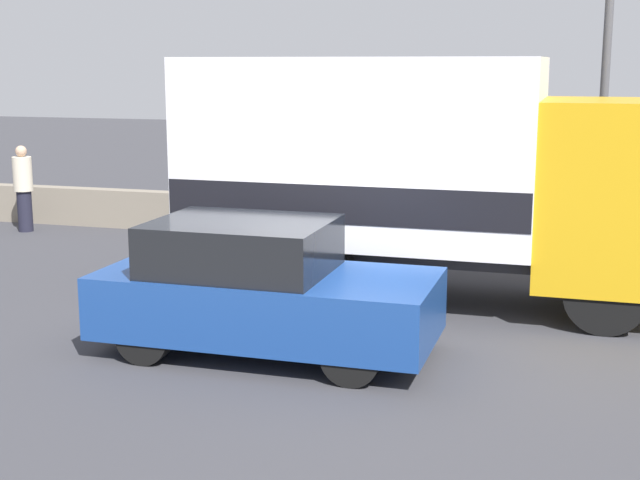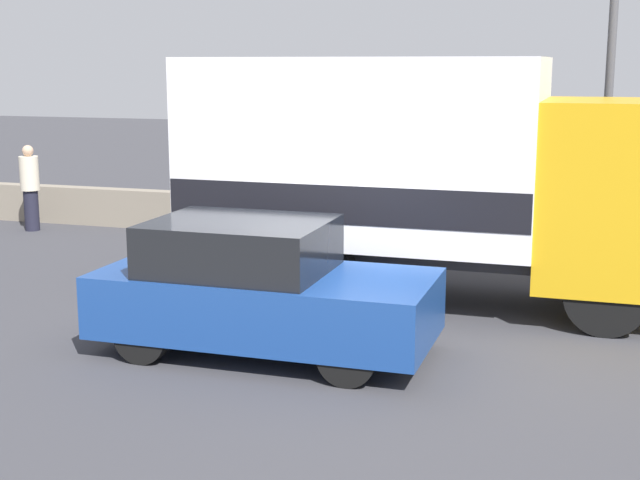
{
  "view_description": "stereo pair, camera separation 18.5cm",
  "coord_description": "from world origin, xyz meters",
  "views": [
    {
      "loc": [
        3.22,
        -9.99,
        3.4
      ],
      "look_at": [
        -0.11,
        1.05,
        1.11
      ],
      "focal_mm": 50.0,
      "sensor_mm": 36.0,
      "label": 1
    },
    {
      "loc": [
        3.39,
        -9.94,
        3.4
      ],
      "look_at": [
        -0.11,
        1.05,
        1.11
      ],
      "focal_mm": 50.0,
      "sensor_mm": 36.0,
      "label": 2
    }
  ],
  "objects": [
    {
      "name": "ground_plane",
      "position": [
        0.0,
        0.0,
        0.0
      ],
      "size": [
        80.0,
        80.0,
        0.0
      ],
      "primitive_type": "plane",
      "color": "#38383D"
    },
    {
      "name": "box_truck",
      "position": [
        0.81,
        2.52,
        1.9
      ],
      "size": [
        6.89,
        2.45,
        3.48
      ],
      "color": "gold",
      "rests_on": "ground_plane"
    },
    {
      "name": "street_lamp",
      "position": [
        3.41,
        5.36,
        4.02
      ],
      "size": [
        0.56,
        0.28,
        6.94
      ],
      "color": "#4C4C51",
      "rests_on": "ground_plane"
    },
    {
      "name": "stone_wall_backdrop",
      "position": [
        0.0,
        6.52,
        0.4
      ],
      "size": [
        60.0,
        0.35,
        0.79
      ],
      "color": "gray",
      "rests_on": "ground_plane"
    },
    {
      "name": "pedestrian",
      "position": [
        -7.8,
        5.52,
        0.92
      ],
      "size": [
        0.38,
        0.38,
        1.76
      ],
      "color": "#1E1E2D",
      "rests_on": "ground_plane"
    },
    {
      "name": "car_hatchback",
      "position": [
        -0.4,
        -0.42,
        0.78
      ],
      "size": [
        3.97,
        1.81,
        1.59
      ],
      "color": "navy",
      "rests_on": "ground_plane"
    }
  ]
}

